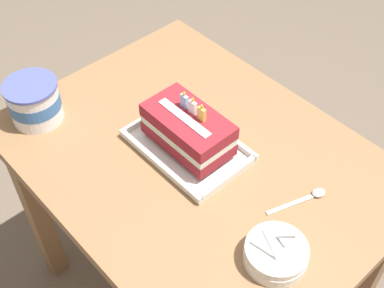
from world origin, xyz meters
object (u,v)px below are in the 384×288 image
(birthday_cake, at_px, (187,129))
(ice_cream_tub, at_px, (34,101))
(foil_tray, at_px, (188,147))
(bowl_stack, at_px, (276,254))
(serving_spoon_near_tray, at_px, (311,196))

(birthday_cake, bearing_deg, ice_cream_tub, -148.31)
(foil_tray, bearing_deg, bowl_stack, -11.93)
(foil_tray, bearing_deg, birthday_cake, 90.00)
(birthday_cake, relative_size, ice_cream_tub, 1.59)
(birthday_cake, distance_m, bowl_stack, 0.38)
(bowl_stack, distance_m, serving_spoon_near_tray, 0.20)
(foil_tray, relative_size, ice_cream_tub, 2.14)
(ice_cream_tub, bearing_deg, serving_spoon_near_tray, 26.48)
(bowl_stack, relative_size, ice_cream_tub, 0.97)
(bowl_stack, height_order, ice_cream_tub, ice_cream_tub)
(birthday_cake, bearing_deg, serving_spoon_near_tray, 19.84)
(bowl_stack, bearing_deg, serving_spoon_near_tray, 105.57)
(bowl_stack, bearing_deg, foil_tray, 168.07)
(bowl_stack, xyz_separation_m, serving_spoon_near_tray, (-0.05, 0.19, -0.02))
(ice_cream_tub, distance_m, serving_spoon_near_tray, 0.75)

